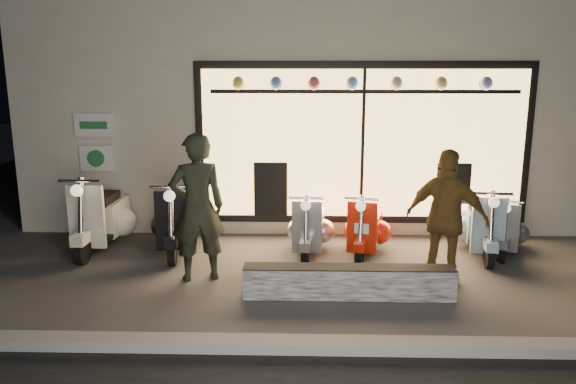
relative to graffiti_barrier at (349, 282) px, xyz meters
The scene contains 12 objects.
ground 0.79m from the graffiti_barrier, 121.92° to the left, with size 40.00×40.00×0.00m, color #383533.
kerb 1.42m from the graffiti_barrier, 106.70° to the right, with size 40.00×0.25×0.12m, color slate.
shop_building 5.96m from the graffiti_barrier, 94.07° to the left, with size 10.20×6.23×4.20m.
graffiti_barrier is the anchor object (origin of this frame).
scooter_silver 1.84m from the graffiti_barrier, 104.49° to the left, with size 0.51×1.36×0.97m.
scooter_red 1.82m from the graffiti_barrier, 77.11° to the left, with size 0.64×1.35×0.96m.
scooter_black 3.15m from the graffiti_barrier, 143.58° to the left, with size 0.61×1.56×1.11m.
scooter_cream 4.20m from the graffiti_barrier, 152.42° to the left, with size 0.54×1.64×1.18m.
scooter_blue 2.84m from the graffiti_barrier, 40.37° to the left, with size 0.57×1.46×1.04m.
scooter_grey 3.20m from the graffiti_barrier, 36.48° to the left, with size 0.70×1.22×0.88m.
man 2.18m from the graffiti_barrier, 163.66° to the left, with size 0.72×0.47×1.97m, color black.
woman 1.51m from the graffiti_barrier, 19.07° to the left, with size 1.05×0.44×1.79m, color brown.
Camera 1 is at (-0.16, -7.16, 2.80)m, focal length 35.00 mm.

